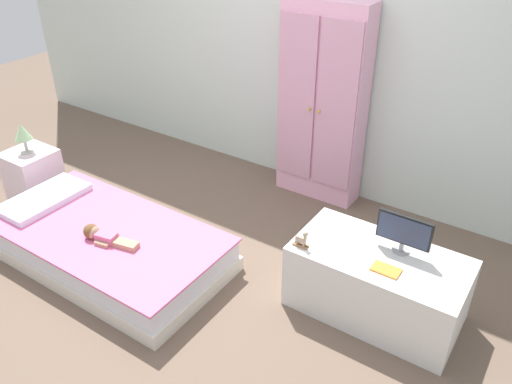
{
  "coord_description": "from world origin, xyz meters",
  "views": [
    {
      "loc": [
        1.91,
        -1.91,
        2.23
      ],
      "look_at": [
        0.38,
        0.38,
        0.55
      ],
      "focal_mm": 36.15,
      "sensor_mm": 36.0,
      "label": 1
    }
  ],
  "objects": [
    {
      "name": "pillow",
      "position": [
        -1.08,
        -0.16,
        0.28
      ],
      "size": [
        0.32,
        0.61,
        0.05
      ],
      "primitive_type": "cube",
      "color": "silver",
      "rests_on": "bed"
    },
    {
      "name": "book_orange",
      "position": [
        1.3,
        0.27,
        0.43
      ],
      "size": [
        0.15,
        0.1,
        0.01
      ],
      "primitive_type": "cube",
      "color": "orange",
      "rests_on": "tv_stand"
    },
    {
      "name": "ground_plane",
      "position": [
        0.0,
        0.0,
        -0.01
      ],
      "size": [
        10.0,
        10.0,
        0.02
      ],
      "primitive_type": "cube",
      "color": "brown"
    },
    {
      "name": "tv_monitor",
      "position": [
        1.31,
        0.47,
        0.56
      ],
      "size": [
        0.31,
        0.1,
        0.24
      ],
      "color": "#99999E",
      "rests_on": "tv_stand"
    },
    {
      "name": "nightstand",
      "position": [
        -1.56,
        0.08,
        0.21
      ],
      "size": [
        0.35,
        0.35,
        0.41
      ],
      "primitive_type": "cube",
      "color": "silver",
      "rests_on": "ground_plane"
    },
    {
      "name": "rocking_horse_toy",
      "position": [
        0.82,
        0.2,
        0.48
      ],
      "size": [
        0.09,
        0.04,
        0.11
      ],
      "color": "#8E6642",
      "rests_on": "tv_stand"
    },
    {
      "name": "table_lamp",
      "position": [
        -1.56,
        0.08,
        0.57
      ],
      "size": [
        0.13,
        0.13,
        0.23
      ],
      "color": "#B7B2AD",
      "rests_on": "nightstand"
    },
    {
      "name": "wardrobe",
      "position": [
        0.29,
        1.41,
        0.77
      ],
      "size": [
        0.66,
        0.26,
        1.54
      ],
      "color": "#EFADCC",
      "rests_on": "ground_plane"
    },
    {
      "name": "back_wall",
      "position": [
        0.0,
        1.57,
        1.35
      ],
      "size": [
        6.4,
        0.05,
        2.7
      ],
      "primitive_type": "cube",
      "color": "silver",
      "rests_on": "ground_plane"
    },
    {
      "name": "bed",
      "position": [
        -0.46,
        -0.16,
        0.12
      ],
      "size": [
        1.64,
        0.85,
        0.25
      ],
      "color": "silver",
      "rests_on": "ground_plane"
    },
    {
      "name": "tv_stand",
      "position": [
        1.23,
        0.38,
        0.21
      ],
      "size": [
        0.98,
        0.52,
        0.42
      ],
      "primitive_type": "cube",
      "color": "silver",
      "rests_on": "ground_plane"
    },
    {
      "name": "doll",
      "position": [
        -0.39,
        -0.25,
        0.29
      ],
      "size": [
        0.39,
        0.15,
        0.1
      ],
      "color": "#D6668E",
      "rests_on": "bed"
    }
  ]
}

